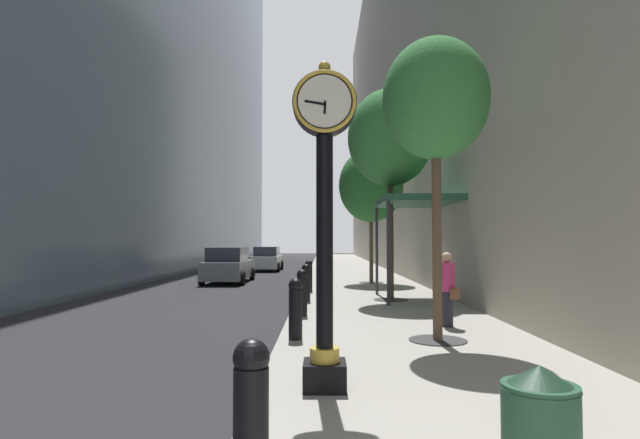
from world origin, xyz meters
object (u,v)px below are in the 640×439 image
(car_silver_mid, at_px, (267,259))
(bollard_sixth, at_px, (309,275))
(street_tree_mid_far, at_px, (371,186))
(car_grey_near, at_px, (228,266))
(bollard_nearest, at_px, (251,415))
(street_tree_mid_near, at_px, (390,138))
(pedestrian_walking, at_px, (447,287))
(street_tree_near, at_px, (436,101))
(bollard_fourth, at_px, (302,292))
(bollard_third, at_px, (296,307))
(bollard_fifth, at_px, (306,282))
(street_clock, at_px, (325,207))

(car_silver_mid, bearing_deg, bollard_sixth, -78.10)
(street_tree_mid_far, xyz_separation_m, car_grey_near, (-6.82, 1.72, -3.73))
(bollard_nearest, relative_size, car_grey_near, 0.25)
(street_tree_mid_near, xyz_separation_m, pedestrian_walking, (0.58, -5.07, -4.39))
(street_tree_near, height_order, street_tree_mid_near, street_tree_mid_near)
(bollard_nearest, height_order, car_grey_near, car_grey_near)
(bollard_fourth, bearing_deg, bollard_sixth, 90.00)
(bollard_fourth, bearing_deg, pedestrian_walking, -25.07)
(bollard_third, bearing_deg, bollard_nearest, -90.00)
(pedestrian_walking, distance_m, car_grey_near, 15.37)
(bollard_fifth, relative_size, pedestrian_walking, 0.72)
(street_clock, distance_m, bollard_fourth, 6.59)
(street_tree_mid_near, distance_m, street_tree_mid_far, 6.73)
(bollard_fourth, bearing_deg, bollard_fifth, 90.00)
(street_tree_mid_far, xyz_separation_m, pedestrian_walking, (0.58, -11.75, -3.56))
(street_tree_near, height_order, pedestrian_walking, street_tree_near)
(bollard_fourth, distance_m, car_grey_near, 12.61)
(bollard_nearest, xyz_separation_m, bollard_fifth, (0.00, 12.19, 0.00))
(street_tree_near, bearing_deg, street_tree_mid_far, 90.00)
(bollard_nearest, height_order, bollard_third, same)
(pedestrian_walking, distance_m, car_silver_mid, 24.07)
(bollard_fourth, distance_m, street_tree_near, 5.79)
(street_clock, bearing_deg, car_grey_near, 104.28)
(bollard_third, height_order, car_silver_mid, car_silver_mid)
(bollard_third, height_order, street_tree_mid_far, street_tree_mid_far)
(bollard_third, bearing_deg, street_tree_near, -2.17)
(bollard_fifth, relative_size, bollard_sixth, 1.00)
(street_clock, bearing_deg, street_tree_near, 55.74)
(bollard_third, xyz_separation_m, bollard_fourth, (0.00, 3.05, 0.00))
(bollard_fifth, xyz_separation_m, car_grey_near, (-4.10, 8.88, 0.08))
(street_tree_near, bearing_deg, bollard_fourth, 130.86)
(bollard_fifth, bearing_deg, street_tree_near, -66.27)
(bollard_nearest, height_order, street_tree_mid_far, street_tree_mid_far)
(bollard_fifth, bearing_deg, car_silver_mid, 99.99)
(street_clock, distance_m, street_tree_mid_near, 10.51)
(street_tree_mid_near, xyz_separation_m, street_tree_mid_far, (-0.00, 6.68, -0.83))
(bollard_nearest, height_order, bollard_sixth, same)
(bollard_third, bearing_deg, bollard_fourth, 90.00)
(bollard_third, bearing_deg, bollard_fifth, 90.00)
(bollard_third, bearing_deg, car_grey_near, 105.30)
(bollard_fifth, height_order, pedestrian_walking, pedestrian_walking)
(street_clock, xyz_separation_m, bollard_sixth, (-0.55, 12.44, -1.73))
(bollard_sixth, height_order, street_tree_mid_near, street_tree_mid_near)
(street_tree_mid_far, bearing_deg, car_silver_mid, 117.72)
(street_tree_mid_far, relative_size, car_grey_near, 1.31)
(street_clock, bearing_deg, car_silver_mid, 97.79)
(bollard_third, bearing_deg, street_clock, -80.45)
(street_clock, relative_size, bollard_fourth, 3.62)
(bollard_sixth, relative_size, car_grey_near, 0.25)
(pedestrian_walking, bearing_deg, bollard_sixth, 113.39)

